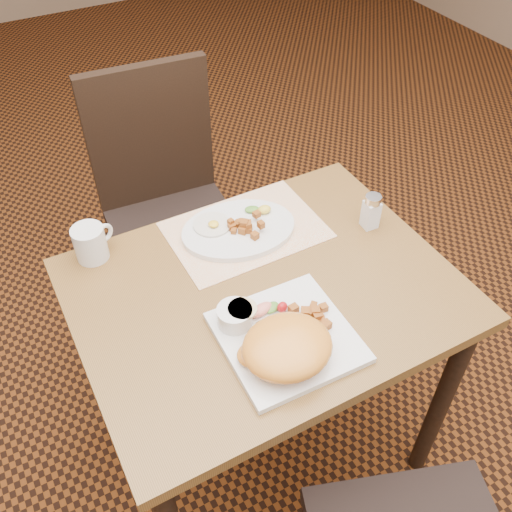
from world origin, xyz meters
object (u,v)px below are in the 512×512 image
object	(u,v)px
chair_far	(166,197)
plate_oval	(239,229)
table	(265,317)
coffee_mug	(91,243)
plate_square	(287,337)
salt_shaker	(371,211)

from	to	relation	value
chair_far	plate_oval	xyz separation A→B (m)	(0.03, -0.49, 0.22)
table	coffee_mug	size ratio (longest dim) A/B	8.25
chair_far	coffee_mug	size ratio (longest dim) A/B	8.89
chair_far	plate_square	bearing A→B (deg)	92.01
salt_shaker	plate_square	bearing A→B (deg)	-149.88
chair_far	salt_shaker	size ratio (longest dim) A/B	9.70
table	plate_oval	world-z (taller)	plate_oval
chair_far	table	bearing A→B (deg)	94.34
coffee_mug	table	bearing A→B (deg)	-42.32
chair_far	salt_shaker	world-z (taller)	chair_far
table	salt_shaker	distance (m)	0.39
plate_square	chair_far	bearing A→B (deg)	87.72
plate_square	coffee_mug	xyz separation A→B (m)	(-0.30, 0.46, 0.04)
chair_far	plate_square	xyz separation A→B (m)	(-0.03, -0.86, 0.22)
plate_square	coffee_mug	distance (m)	0.55
salt_shaker	coffee_mug	xyz separation A→B (m)	(-0.69, 0.23, -0.01)
plate_oval	table	bearing A→B (deg)	-99.11
table	chair_far	xyz separation A→B (m)	(-0.00, 0.70, -0.10)
plate_oval	salt_shaker	xyz separation A→B (m)	(0.32, -0.14, 0.04)
chair_far	plate_oval	world-z (taller)	chair_far
plate_oval	chair_far	bearing A→B (deg)	93.92
plate_square	coffee_mug	world-z (taller)	coffee_mug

